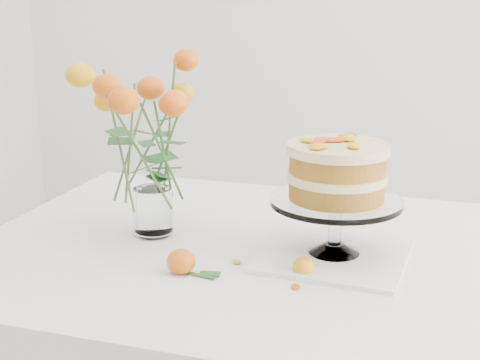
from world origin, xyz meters
name	(u,v)px	position (x,y,z in m)	size (l,w,h in m)	color
table	(305,288)	(0.00, 0.00, 0.67)	(1.43, 0.93, 0.76)	tan
napkin	(334,255)	(0.06, -0.01, 0.76)	(0.29, 0.29, 0.01)	white
cake_stand	(337,177)	(0.06, -0.01, 0.92)	(0.27, 0.27, 0.24)	white
rose_vase	(150,123)	(-0.34, 0.00, 1.01)	(0.29, 0.29, 0.43)	white
loose_rose_near	(304,266)	(0.02, -0.12, 0.77)	(0.08, 0.04, 0.04)	#FFAC16
loose_rose_far	(181,261)	(-0.21, -0.18, 0.78)	(0.10, 0.06, 0.05)	#CC5609
stray_petal_a	(236,262)	(-0.12, -0.10, 0.76)	(0.03, 0.02, 0.00)	#E6A40E
stray_petal_b	(280,276)	(-0.02, -0.14, 0.76)	(0.03, 0.02, 0.00)	#E6A40E
stray_petal_c	(296,287)	(0.02, -0.18, 0.76)	(0.03, 0.02, 0.00)	#E6A40E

